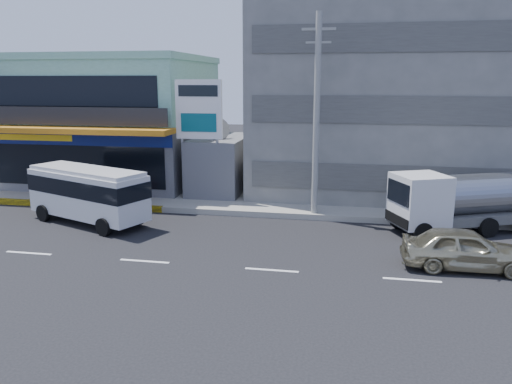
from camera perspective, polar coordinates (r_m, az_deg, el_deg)
ground at (r=20.00m, az=-12.62°, el=-7.73°), size 120.00×120.00×0.00m
sidewalk at (r=27.61m, az=4.89°, el=-1.45°), size 70.00×5.00×0.30m
shop_building at (r=34.93m, az=-16.08°, el=7.48°), size 12.40×11.70×8.00m
concrete_building at (r=32.23m, az=15.27°, el=12.49°), size 16.00×12.00×14.00m
gap_structure at (r=30.57m, az=-3.94°, el=3.02°), size 3.00×6.00×3.50m
satellite_dish at (r=29.36m, az=-4.48°, el=6.21°), size 1.50×1.50×0.15m
billboard at (r=27.65m, az=-6.53°, el=8.58°), size 2.60×0.18×6.90m
utility_pole_near at (r=24.66m, az=6.93°, el=8.59°), size 1.60×0.30×10.00m
minibus at (r=25.49m, az=-18.68°, el=0.13°), size 6.81×4.39×2.72m
sedan at (r=20.10m, az=22.78°, el=-6.01°), size 4.58×1.90×1.55m
tanker_truck at (r=24.67m, az=22.47°, el=-0.89°), size 7.28×4.71×2.78m
motorcycle_rider at (r=26.73m, az=-17.99°, el=-1.30°), size 1.75×1.04×2.12m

